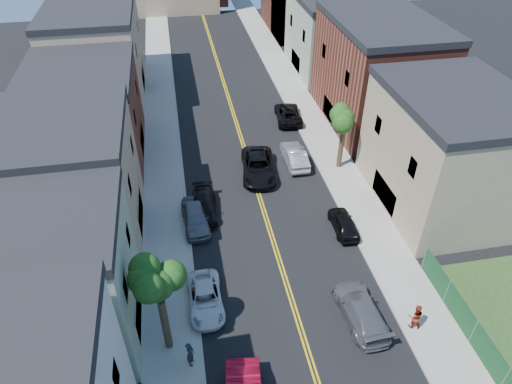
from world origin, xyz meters
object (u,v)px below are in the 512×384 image
grey_car_left (195,217)px  dark_car_right_far (288,114)px  black_car_right (344,223)px  black_suv_lane (258,167)px  pedestrian_right (415,316)px  black_car_left (204,206)px  grey_car_right (361,310)px  white_pickup (205,298)px  pedestrian_left (190,354)px  silver_car_right (295,155)px

grey_car_left → dark_car_right_far: 18.66m
black_car_right → black_suv_lane: size_ratio=0.65×
pedestrian_right → black_car_left: bearing=-32.7°
black_car_left → grey_car_right: (8.51, -11.90, 0.07)m
white_pickup → grey_car_left: (0.00, 7.81, 0.15)m
grey_car_left → pedestrian_left: pedestrian_left is taller
white_pickup → black_suv_lane: (6.00, 13.61, 0.19)m
black_suv_lane → pedestrian_right: 18.69m
grey_car_left → pedestrian_right: 17.00m
silver_car_right → pedestrian_left: bearing=60.2°
grey_car_left → grey_car_right: (9.30, -10.56, -0.03)m
white_pickup → dark_car_right_far: dark_car_right_far is taller
grey_car_left → dark_car_right_far: size_ratio=0.88×
pedestrian_left → grey_car_left: bearing=5.7°
black_car_left → pedestrian_left: 13.34m
grey_car_right → silver_car_right: silver_car_right is taller
white_pickup → black_car_right: (11.00, 5.22, 0.03)m
silver_car_right → dark_car_right_far: silver_car_right is taller
dark_car_right_far → black_car_right: bearing=95.7°
grey_car_right → pedestrian_right: 3.18m
black_car_right → pedestrian_right: bearing=98.9°
dark_car_right_far → black_suv_lane: 10.55m
grey_car_left → black_car_left: (0.79, 1.34, -0.10)m
black_car_left → pedestrian_right: bearing=-45.9°
white_pickup → black_suv_lane: black_suv_lane is taller
grey_car_right → black_suv_lane: (-3.30, 16.35, 0.07)m
white_pickup → pedestrian_left: pedestrian_left is taller
black_car_left → silver_car_right: size_ratio=0.99×
silver_car_right → pedestrian_left: 21.72m
silver_car_right → pedestrian_right: size_ratio=2.65×
white_pickup → black_car_right: 12.18m
black_car_left → white_pickup: bearing=-91.7°
pedestrian_right → white_pickup: bearing=-1.9°
dark_car_right_far → pedestrian_right: 26.94m
pedestrian_left → dark_car_right_far: bearing=-12.9°
pedestrian_left → black_suv_lane: bearing=-10.7°
silver_car_right → pedestrian_left: (-10.83, -18.83, 0.23)m
grey_car_left → black_suv_lane: bearing=40.6°
black_car_right → silver_car_right: size_ratio=0.81×
grey_car_right → black_car_right: bearing=-104.4°
silver_car_right → black_suv_lane: 3.82m
pedestrian_left → black_car_right: bearing=-41.3°
grey_car_left → dark_car_right_far: grey_car_left is taller
grey_car_left → grey_car_right: grey_car_left is taller
grey_car_left → black_suv_lane: black_suv_lane is taller
black_car_left → silver_car_right: (8.84, 5.64, 0.11)m
white_pickup → dark_car_right_far: (11.00, 22.89, 0.10)m
grey_car_right → black_car_right: 8.15m
pedestrian_left → black_car_left: bearing=2.9°
white_pickup → grey_car_right: bearing=-16.9°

